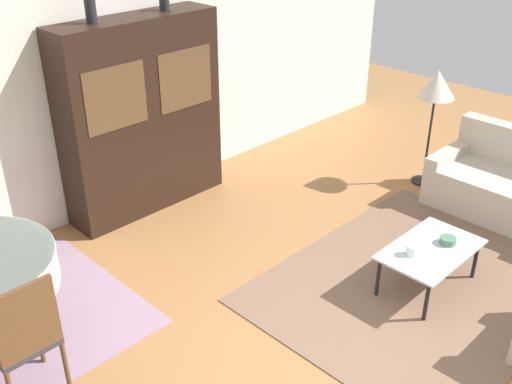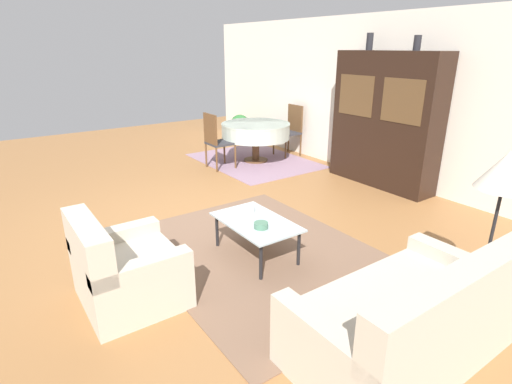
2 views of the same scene
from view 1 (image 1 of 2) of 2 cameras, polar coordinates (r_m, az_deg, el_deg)
ground_plane at (r=4.89m, az=10.45°, el=-16.29°), size 14.00×14.00×0.00m
wall_back at (r=6.55m, az=-15.43°, el=9.03°), size 10.00×0.06×2.70m
area_rug at (r=5.85m, az=15.24°, el=-8.34°), size 2.99×2.27×0.01m
coffee_table at (r=5.61m, az=16.28°, el=-5.52°), size 0.98×0.61×0.41m
display_cabinet at (r=6.62m, az=-10.79°, el=7.09°), size 1.83×0.48×2.12m
dining_chair_near at (r=4.51m, az=-21.26°, el=-12.61°), size 0.44×0.44×1.03m
floor_lamp at (r=7.25m, az=16.79°, el=9.47°), size 0.44×0.44×1.41m
cup at (r=5.43m, az=14.60°, el=-5.39°), size 0.10×0.10×0.10m
bowl at (r=5.69m, az=17.80°, el=-4.42°), size 0.15×0.15×0.06m
vase_tall at (r=6.06m, az=-15.49°, el=16.43°), size 0.11×0.11×0.26m
vase_short at (r=6.53m, az=-8.75°, el=17.64°), size 0.10×0.10×0.21m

